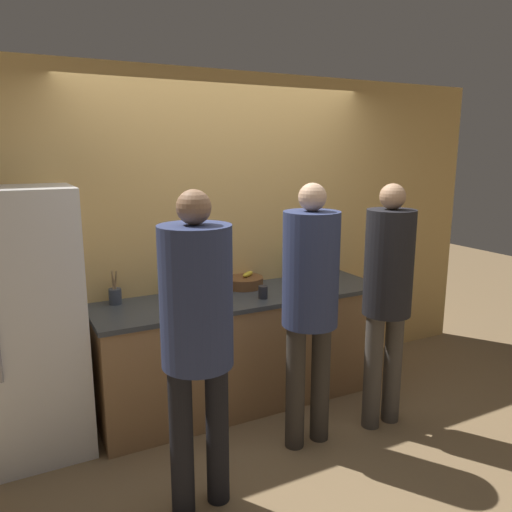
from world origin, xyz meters
name	(u,v)px	position (x,y,z in m)	size (l,w,h in m)	color
ground_plane	(265,421)	(0.00, 0.00, 0.00)	(14.00, 14.00, 0.00)	#8C704C
wall_back	(224,236)	(0.00, 0.72, 1.30)	(5.20, 0.06, 2.60)	#E0B266
counter	(243,348)	(0.00, 0.39, 0.45)	(2.32, 0.70, 0.89)	#9E754C
refrigerator	(31,325)	(-1.52, 0.40, 0.89)	(0.64, 0.63, 1.77)	white
person_left	(197,322)	(-0.75, -0.62, 1.10)	(0.39, 0.39, 1.80)	black
person_center	(310,292)	(0.13, -0.37, 1.09)	(0.37, 0.37, 1.79)	#38332D
person_right	(388,286)	(0.75, -0.41, 1.05)	(0.34, 0.34, 1.77)	#4C4742
fruit_bowl	(244,282)	(0.10, 0.58, 0.93)	(0.32, 0.32, 0.12)	brown
utensil_crock	(115,295)	(-0.93, 0.59, 0.95)	(0.09, 0.09, 0.25)	#3D424C
bottle_red	(189,293)	(-0.46, 0.32, 0.98)	(0.05, 0.05, 0.22)	red
bottle_green	(176,284)	(-0.47, 0.59, 0.98)	(0.08, 0.08, 0.24)	#236033
cup_blue	(311,277)	(0.68, 0.44, 0.93)	(0.08, 0.08, 0.09)	#335184
cup_black	(263,292)	(0.09, 0.22, 0.94)	(0.07, 0.07, 0.10)	#28282D
potted_plant	(295,263)	(0.64, 0.64, 1.03)	(0.16, 0.16, 0.25)	beige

